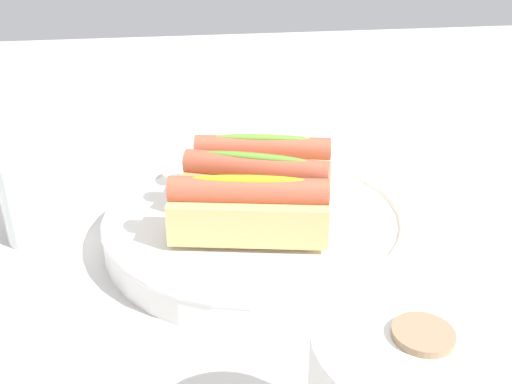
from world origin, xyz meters
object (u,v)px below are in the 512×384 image
at_px(chopstick_far, 239,163).
at_px(water_glass, 35,204).
at_px(hotdog_side, 248,210).
at_px(serving_bowl, 256,223).
at_px(chopstick_near, 219,168).
at_px(hotdog_front, 262,164).
at_px(hotdog_back, 256,185).

bearing_deg(chopstick_far, water_glass, 4.66).
bearing_deg(hotdog_side, water_glass, -24.62).
bearing_deg(serving_bowl, water_glass, -11.25).
height_order(serving_bowl, hotdog_side, hotdog_side).
distance_m(hotdog_side, chopstick_near, 0.25).
xyz_separation_m(hotdog_side, chopstick_far, (-0.03, -0.26, -0.06)).
xyz_separation_m(hotdog_front, hotdog_side, (0.03, 0.11, 0.00)).
relative_size(water_glass, chopstick_far, 0.41).
bearing_deg(water_glass, chopstick_near, -145.02).
height_order(chopstick_near, chopstick_far, same).
xyz_separation_m(hotdog_side, water_glass, (0.22, -0.10, -0.03)).
distance_m(serving_bowl, hotdog_side, 0.07).
height_order(hotdog_back, chopstick_near, hotdog_back).
relative_size(serving_bowl, hotdog_front, 2.05).
bearing_deg(chopstick_near, hotdog_back, 74.10).
relative_size(water_glass, chopstick_near, 0.41).
height_order(serving_bowl, hotdog_back, hotdog_back).
bearing_deg(hotdog_back, chopstick_far, -92.78).
height_order(hotdog_front, hotdog_side, same).
bearing_deg(serving_bowl, hotdog_side, 72.96).
bearing_deg(hotdog_back, water_glass, -11.25).
bearing_deg(hotdog_side, hotdog_front, -107.04).
distance_m(hotdog_side, chopstick_far, 0.27).
bearing_deg(chopstick_far, hotdog_side, 55.36).
height_order(serving_bowl, hotdog_front, hotdog_front).
bearing_deg(hotdog_back, hotdog_front, -107.04).
height_order(hotdog_side, chopstick_near, hotdog_side).
xyz_separation_m(serving_bowl, hotdog_side, (0.02, 0.05, 0.04)).
distance_m(hotdog_front, hotdog_side, 0.11).
relative_size(serving_bowl, chopstick_far, 1.47).
distance_m(hotdog_back, hotdog_side, 0.05).
bearing_deg(water_glass, hotdog_back, 168.75).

